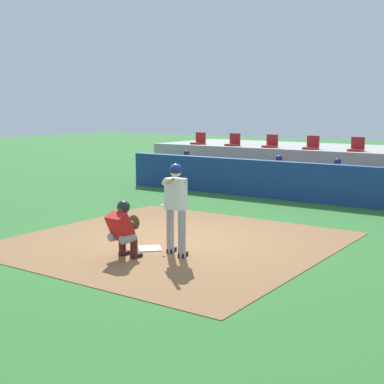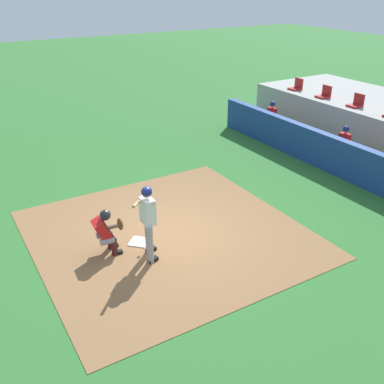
{
  "view_description": "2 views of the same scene",
  "coord_description": "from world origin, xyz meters",
  "views": [
    {
      "loc": [
        6.9,
        -9.22,
        2.84
      ],
      "look_at": [
        0.0,
        0.7,
        1.0
      ],
      "focal_mm": 51.4,
      "sensor_mm": 36.0,
      "label": 1
    },
    {
      "loc": [
        8.51,
        -4.39,
        5.85
      ],
      "look_at": [
        0.0,
        0.7,
        1.0
      ],
      "focal_mm": 41.46,
      "sensor_mm": 36.0,
      "label": 2
    }
  ],
  "objects": [
    {
      "name": "dirt_infield",
      "position": [
        0.0,
        0.0,
        0.01
      ],
      "size": [
        6.4,
        6.4,
        0.01
      ],
      "primitive_type": "cube",
      "color": "olive",
      "rests_on": "ground"
    },
    {
      "name": "stadium_seat_1",
      "position": [
        -4.06,
        9.38,
        1.53
      ],
      "size": [
        0.46,
        0.46,
        0.48
      ],
      "color": "#A51E1E",
      "rests_on": "stands_platform"
    },
    {
      "name": "batter_at_plate",
      "position": [
        0.69,
        -0.85,
        1.04
      ],
      "size": [
        0.7,
        0.75,
        1.8
      ],
      "color": "#99999E",
      "rests_on": "ground"
    },
    {
      "name": "dugout_bench",
      "position": [
        0.0,
        7.5,
        0.23
      ],
      "size": [
        11.8,
        0.44,
        0.45
      ],
      "primitive_type": "cube",
      "color": "olive",
      "rests_on": "ground"
    },
    {
      "name": "dugout_wall",
      "position": [
        0.0,
        6.5,
        0.6
      ],
      "size": [
        13.0,
        0.3,
        1.2
      ],
      "primitive_type": "cube",
      "color": "navy",
      "rests_on": "ground"
    },
    {
      "name": "stadium_seat_2",
      "position": [
        -2.44,
        9.38,
        1.53
      ],
      "size": [
        0.46,
        0.46,
        0.48
      ],
      "color": "#A51E1E",
      "rests_on": "stands_platform"
    },
    {
      "name": "dugout_player_1",
      "position": [
        -1.16,
        7.34,
        0.67
      ],
      "size": [
        0.49,
        0.7,
        1.3
      ],
      "color": "#939399",
      "rests_on": "ground"
    },
    {
      "name": "ground_plane",
      "position": [
        0.0,
        0.0,
        0.0
      ],
      "size": [
        80.0,
        80.0,
        0.0
      ],
      "primitive_type": "plane",
      "color": "#2D6B2D"
    },
    {
      "name": "catcher_crouched",
      "position": [
        0.01,
        -1.58,
        0.61
      ],
      "size": [
        0.5,
        1.53,
        1.13
      ],
      "color": "gray",
      "rests_on": "ground"
    },
    {
      "name": "dugout_player_0",
      "position": [
        -4.96,
        7.34,
        0.67
      ],
      "size": [
        0.49,
        0.7,
        1.3
      ],
      "color": "#939399",
      "rests_on": "ground"
    },
    {
      "name": "stadium_seat_0",
      "position": [
        -5.69,
        9.38,
        1.53
      ],
      "size": [
        0.46,
        0.46,
        0.48
      ],
      "color": "#A51E1E",
      "rests_on": "stands_platform"
    },
    {
      "name": "home_plate",
      "position": [
        0.0,
        -0.8,
        0.02
      ],
      "size": [
        0.62,
        0.62,
        0.02
      ],
      "primitive_type": "cube",
      "rotation": [
        0.0,
        0.0,
        0.79
      ],
      "color": "white",
      "rests_on": "dirt_infield"
    }
  ]
}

